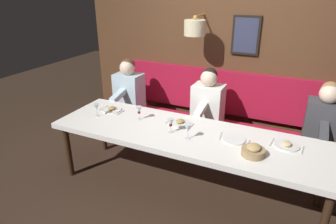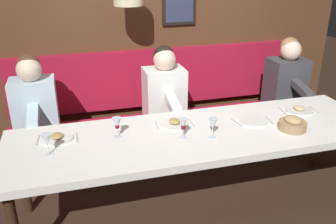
{
  "view_description": "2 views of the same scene",
  "coord_description": "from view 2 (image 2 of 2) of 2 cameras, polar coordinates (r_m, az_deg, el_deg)",
  "views": [
    {
      "loc": [
        -2.65,
        -1.03,
        2.21
      ],
      "look_at": [
        0.05,
        0.25,
        0.92
      ],
      "focal_mm": 31.45,
      "sensor_mm": 36.0,
      "label": 1
    },
    {
      "loc": [
        -2.46,
        0.95,
        2.04
      ],
      "look_at": [
        0.05,
        0.25,
        0.92
      ],
      "focal_mm": 39.24,
      "sensor_mm": 36.0,
      "label": 2
    }
  ],
  "objects": [
    {
      "name": "wine_glass_3",
      "position": [
        2.82,
        -7.92,
        -1.8
      ],
      "size": [
        0.07,
        0.07,
        0.16
      ],
      "color": "silver",
      "rests_on": "dining_table"
    },
    {
      "name": "ground_plane",
      "position": [
        3.34,
        4.45,
        -14.55
      ],
      "size": [
        12.0,
        12.0,
        0.0
      ],
      "primitive_type": "plane",
      "color": "#332319"
    },
    {
      "name": "place_setting_1",
      "position": [
        2.93,
        -16.85,
        -3.88
      ],
      "size": [
        0.24,
        0.31,
        0.05
      ],
      "color": "white",
      "rests_on": "dining_table"
    },
    {
      "name": "diner_near",
      "position": [
        3.67,
        -0.56,
        3.75
      ],
      "size": [
        0.6,
        0.4,
        0.79
      ],
      "color": "white",
      "rests_on": "banquette_bench"
    },
    {
      "name": "place_setting_3",
      "position": [
        3.04,
        1.01,
        -1.75
      ],
      "size": [
        0.24,
        0.31,
        0.05
      ],
      "color": "silver",
      "rests_on": "dining_table"
    },
    {
      "name": "wine_glass_2",
      "position": [
        2.81,
        7.02,
        -1.86
      ],
      "size": [
        0.07,
        0.07,
        0.16
      ],
      "color": "silver",
      "rests_on": "dining_table"
    },
    {
      "name": "wine_glass_0",
      "position": [
        2.79,
        2.38,
        -1.95
      ],
      "size": [
        0.07,
        0.07,
        0.16
      ],
      "color": "silver",
      "rests_on": "dining_table"
    },
    {
      "name": "place_setting_0",
      "position": [
        3.51,
        19.68,
        0.31
      ],
      "size": [
        0.24,
        0.32,
        0.05
      ],
      "color": "silver",
      "rests_on": "dining_table"
    },
    {
      "name": "wine_glass_1",
      "position": [
        2.69,
        -18.3,
        -4.16
      ],
      "size": [
        0.07,
        0.07,
        0.16
      ],
      "color": "silver",
      "rests_on": "dining_table"
    },
    {
      "name": "place_setting_2",
      "position": [
        3.18,
        13.1,
        -1.4
      ],
      "size": [
        0.24,
        0.33,
        0.01
      ],
      "color": "white",
      "rests_on": "dining_table"
    },
    {
      "name": "dining_table",
      "position": [
        2.97,
        4.85,
        -4.08
      ],
      "size": [
        0.9,
        3.02,
        0.74
      ],
      "color": "white",
      "rests_on": "ground_plane"
    },
    {
      "name": "back_wall_panel",
      "position": [
        4.1,
        -2.14,
        13.67
      ],
      "size": [
        0.59,
        4.42,
        2.9
      ],
      "color": "#51331E",
      "rests_on": "ground_plane"
    },
    {
      "name": "bread_bowl",
      "position": [
        3.12,
        18.79,
        -1.78
      ],
      "size": [
        0.22,
        0.22,
        0.12
      ],
      "color": "#9E7F56",
      "rests_on": "dining_table"
    },
    {
      "name": "banquette_bench",
      "position": [
        3.93,
        0.13,
        -4.28
      ],
      "size": [
        0.52,
        3.22,
        0.45
      ],
      "primitive_type": "cube",
      "color": "maroon",
      "rests_on": "ground_plane"
    },
    {
      "name": "diner_middle",
      "position": [
        3.58,
        -20.12,
        1.73
      ],
      "size": [
        0.6,
        0.4,
        0.79
      ],
      "color": "silver",
      "rests_on": "banquette_bench"
    },
    {
      "name": "diner_nearest",
      "position": [
        4.24,
        17.98,
        5.27
      ],
      "size": [
        0.6,
        0.4,
        0.79
      ],
      "color": "#3D3D42",
      "rests_on": "banquette_bench"
    }
  ]
}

